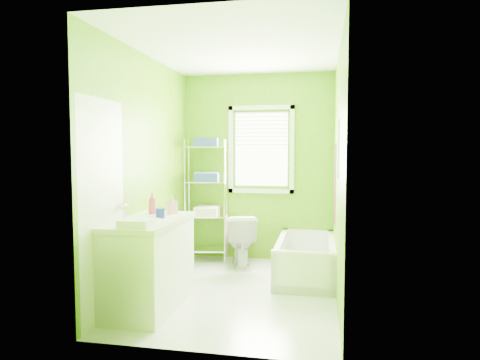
% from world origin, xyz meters
% --- Properties ---
extents(ground, '(2.90, 2.90, 0.00)m').
position_xyz_m(ground, '(0.00, 0.00, 0.00)').
color(ground, silver).
rests_on(ground, ground).
extents(room_envelope, '(2.14, 2.94, 2.62)m').
position_xyz_m(room_envelope, '(0.00, 0.00, 1.55)').
color(room_envelope, '#569407').
rests_on(room_envelope, ground).
extents(window, '(0.92, 0.05, 1.22)m').
position_xyz_m(window, '(0.05, 1.42, 1.61)').
color(window, white).
rests_on(window, ground).
extents(door, '(0.09, 0.80, 2.00)m').
position_xyz_m(door, '(-1.04, -1.00, 1.00)').
color(door, white).
rests_on(door, ground).
extents(right_wall_decor, '(0.04, 1.48, 1.17)m').
position_xyz_m(right_wall_decor, '(1.04, -0.02, 1.32)').
color(right_wall_decor, '#450718').
rests_on(right_wall_decor, ground).
extents(bathtub, '(0.69, 1.47, 0.48)m').
position_xyz_m(bathtub, '(0.71, 0.69, 0.15)').
color(bathtub, white).
rests_on(bathtub, ground).
extents(toilet, '(0.55, 0.76, 0.70)m').
position_xyz_m(toilet, '(-0.16, 1.03, 0.35)').
color(toilet, white).
rests_on(toilet, ground).
extents(vanity, '(0.60, 1.16, 1.10)m').
position_xyz_m(vanity, '(-0.77, -0.62, 0.46)').
color(vanity, white).
rests_on(vanity, ground).
extents(wire_shelf_unit, '(0.61, 0.49, 1.71)m').
position_xyz_m(wire_shelf_unit, '(-0.67, 1.22, 1.04)').
color(wire_shelf_unit, silver).
rests_on(wire_shelf_unit, ground).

